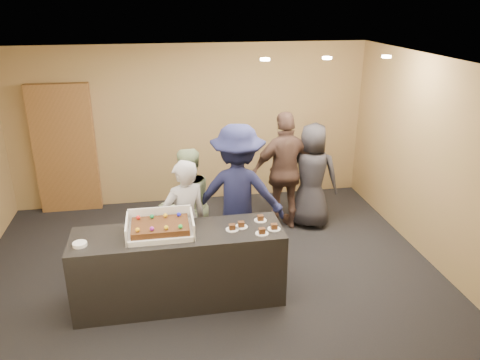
{
  "coord_description": "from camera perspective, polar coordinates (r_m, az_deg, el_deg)",
  "views": [
    {
      "loc": [
        -0.52,
        -5.24,
        3.39
      ],
      "look_at": [
        0.4,
        0.0,
        1.3
      ],
      "focal_mm": 35.0,
      "sensor_mm": 36.0,
      "label": 1
    }
  ],
  "objects": [
    {
      "name": "person_dark_suit",
      "position": [
        7.25,
        8.73,
        0.5
      ],
      "size": [
        0.95,
        0.82,
        1.65
      ],
      "primitive_type": "imported",
      "rotation": [
        0.0,
        0.0,
        2.7
      ],
      "color": "#28272D",
      "rests_on": "floor"
    },
    {
      "name": "cake_box",
      "position": [
        5.37,
        -9.68,
        -5.93
      ],
      "size": [
        0.74,
        0.51,
        0.22
      ],
      "color": "white",
      "rests_on": "serving_counter"
    },
    {
      "name": "slice_a",
      "position": [
        5.37,
        -0.96,
        -5.87
      ],
      "size": [
        0.15,
        0.15,
        0.07
      ],
      "color": "white",
      "rests_on": "serving_counter"
    },
    {
      "name": "room",
      "position": [
        5.65,
        -3.99,
        0.26
      ],
      "size": [
        6.04,
        6.0,
        2.7
      ],
      "color": "black",
      "rests_on": "ground"
    },
    {
      "name": "storage_cabinet",
      "position": [
        8.15,
        -20.55,
        3.53
      ],
      "size": [
        0.97,
        0.15,
        2.14
      ],
      "primitive_type": "cube",
      "color": "brown",
      "rests_on": "floor"
    },
    {
      "name": "sheet_cake",
      "position": [
        5.32,
        -9.71,
        -5.59
      ],
      "size": [
        0.63,
        0.44,
        0.12
      ],
      "color": "#3A1C0D",
      "rests_on": "cake_box"
    },
    {
      "name": "person_server_grey",
      "position": [
        5.82,
        -6.71,
        -5.09
      ],
      "size": [
        0.69,
        0.58,
        1.61
      ],
      "primitive_type": "imported",
      "rotation": [
        0.0,
        0.0,
        3.54
      ],
      "color": "#A8A7AD",
      "rests_on": "floor"
    },
    {
      "name": "person_sage_man",
      "position": [
        6.28,
        -6.47,
        -3.1
      ],
      "size": [
        0.94,
        0.86,
        1.58
      ],
      "primitive_type": "imported",
      "rotation": [
        0.0,
        0.0,
        3.55
      ],
      "color": "#97AE7F",
      "rests_on": "floor"
    },
    {
      "name": "slice_b",
      "position": [
        5.43,
        0.15,
        -5.53
      ],
      "size": [
        0.15,
        0.15,
        0.07
      ],
      "color": "white",
      "rests_on": "serving_counter"
    },
    {
      "name": "ceiling_spotlights",
      "position": [
        6.17,
        10.57,
        14.42
      ],
      "size": [
        1.72,
        0.12,
        0.03
      ],
      "color": "#FFEAC6",
      "rests_on": "ceiling"
    },
    {
      "name": "slice_c",
      "position": [
        5.29,
        2.69,
        -6.33
      ],
      "size": [
        0.15,
        0.15,
        0.07
      ],
      "color": "white",
      "rests_on": "serving_counter"
    },
    {
      "name": "slice_d",
      "position": [
        5.59,
        2.51,
        -4.75
      ],
      "size": [
        0.15,
        0.15,
        0.07
      ],
      "color": "white",
      "rests_on": "serving_counter"
    },
    {
      "name": "plate_stack",
      "position": [
        5.33,
        -18.95,
        -7.41
      ],
      "size": [
        0.15,
        0.15,
        0.04
      ],
      "primitive_type": "cylinder",
      "color": "white",
      "rests_on": "serving_counter"
    },
    {
      "name": "slice_e",
      "position": [
        5.4,
        4.17,
        -5.79
      ],
      "size": [
        0.15,
        0.15,
        0.07
      ],
      "color": "white",
      "rests_on": "serving_counter"
    },
    {
      "name": "person_navy_man",
      "position": [
        6.17,
        -0.26,
        -1.8
      ],
      "size": [
        1.36,
        0.96,
        1.91
      ],
      "primitive_type": "imported",
      "rotation": [
        0.0,
        0.0,
        2.92
      ],
      "color": "#181C41",
      "rests_on": "floor"
    },
    {
      "name": "serving_counter",
      "position": [
        5.59,
        -7.35,
        -10.46
      ],
      "size": [
        2.4,
        0.71,
        0.9
      ],
      "primitive_type": "cube",
      "rotation": [
        0.0,
        0.0,
        0.0
      ],
      "color": "black",
      "rests_on": "floor"
    },
    {
      "name": "person_brown_extra",
      "position": [
        7.1,
        5.54,
        1.02
      ],
      "size": [
        1.12,
        0.57,
        1.84
      ],
      "primitive_type": "imported",
      "rotation": [
        0.0,
        0.0,
        3.25
      ],
      "color": "#4F372D",
      "rests_on": "floor"
    }
  ]
}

